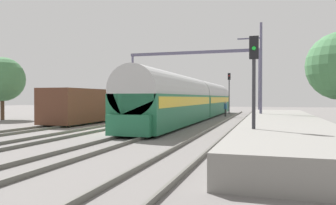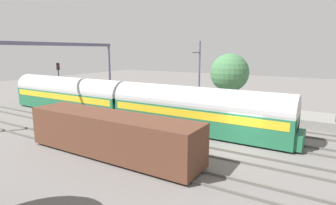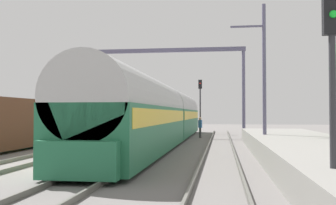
{
  "view_description": "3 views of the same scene",
  "coord_description": "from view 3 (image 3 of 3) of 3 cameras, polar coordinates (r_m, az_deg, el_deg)",
  "views": [
    {
      "loc": [
        8.85,
        -19.26,
        2.14
      ],
      "look_at": [
        1.98,
        3.3,
        1.8
      ],
      "focal_mm": 35.05,
      "sensor_mm": 36.0,
      "label": 1
    },
    {
      "loc": [
        -19.08,
        -5.42,
        7.04
      ],
      "look_at": [
        1.32,
        7.02,
        2.49
      ],
      "focal_mm": 29.41,
      "sensor_mm": 36.0,
      "label": 2
    },
    {
      "loc": [
        6.03,
        -14.36,
        2.03
      ],
      "look_at": [
        0.99,
        22.41,
        3.08
      ],
      "focal_mm": 41.85,
      "sensor_mm": 36.0,
      "label": 3
    }
  ],
  "objects": [
    {
      "name": "track_far_east",
      "position": [
        14.49,
        7.45,
        -9.35
      ],
      "size": [
        1.52,
        60.0,
        0.16
      ],
      "color": "#5B5A53",
      "rests_on": "ground"
    },
    {
      "name": "passenger_train",
      "position": [
        27.35,
        -0.72,
        -1.74
      ],
      "size": [
        2.93,
        32.85,
        3.82
      ],
      "color": "#236B47",
      "rests_on": "ground"
    },
    {
      "name": "railway_signal_near",
      "position": [
        8.85,
        22.83,
        4.49
      ],
      "size": [
        0.36,
        0.3,
        4.57
      ],
      "color": "#2D2D33",
      "rests_on": "ground"
    },
    {
      "name": "track_east",
      "position": [
        15.05,
        -7.99,
        -9.06
      ],
      "size": [
        1.52,
        60.0,
        0.16
      ],
      "color": "#5B5A53",
      "rests_on": "ground"
    },
    {
      "name": "railway_signal_far",
      "position": [
        39.62,
        4.71,
        0.45
      ],
      "size": [
        0.36,
        0.3,
        5.44
      ],
      "color": "#2D2D33",
      "rests_on": "ground"
    },
    {
      "name": "track_west",
      "position": [
        16.56,
        -21.43,
        -8.28
      ],
      "size": [
        1.52,
        60.0,
        0.16
      ],
      "color": "#5B5A53",
      "rests_on": "ground"
    },
    {
      "name": "platform",
      "position": [
        16.85,
        20.68,
        -6.9
      ],
      "size": [
        4.4,
        28.0,
        0.9
      ],
      "color": "gray",
      "rests_on": "ground"
    },
    {
      "name": "catenary_pole_east_mid",
      "position": [
        21.89,
        13.72,
        3.98
      ],
      "size": [
        1.9,
        0.2,
        8.0
      ],
      "color": "slate",
      "rests_on": "ground"
    },
    {
      "name": "person_crossing",
      "position": [
        32.65,
        4.71,
        -3.37
      ],
      "size": [
        0.31,
        0.44,
        1.73
      ],
      "rotation": [
        0.0,
        0.0,
        4.51
      ],
      "color": "#303030",
      "rests_on": "ground"
    },
    {
      "name": "freight_car",
      "position": [
        24.57,
        -21.37,
        -2.81
      ],
      "size": [
        2.8,
        13.0,
        2.7
      ],
      "color": "#563323",
      "rests_on": "ground"
    },
    {
      "name": "catenary_gantry",
      "position": [
        35.19,
        -2.12,
        4.68
      ],
      "size": [
        16.27,
        0.28,
        7.86
      ],
      "color": "slate",
      "rests_on": "ground"
    },
    {
      "name": "ground",
      "position": [
        15.71,
        -15.04,
        -9.0
      ],
      "size": [
        120.0,
        120.0,
        0.0
      ],
      "primitive_type": "plane",
      "color": "slate"
    }
  ]
}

